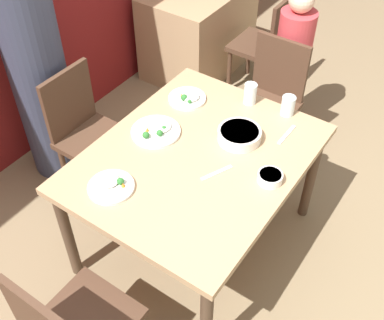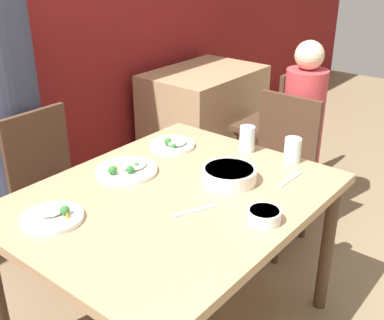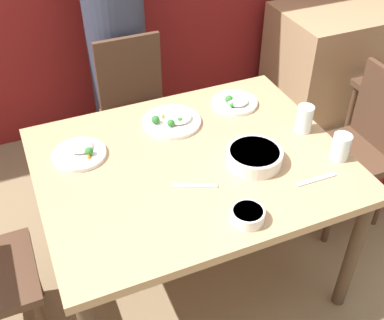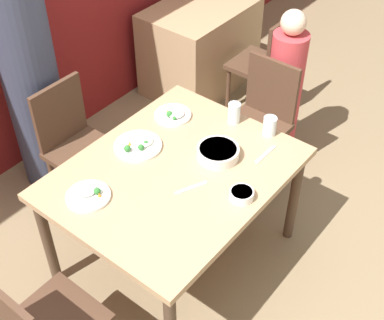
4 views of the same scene
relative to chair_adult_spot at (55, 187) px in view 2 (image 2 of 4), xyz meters
The scene contains 16 objects.
dining_table 0.87m from the chair_adult_spot, 91.23° to the right, with size 1.28×1.02×0.72m.
chair_adult_spot is the anchor object (origin of this frame).
chair_child_spot 1.24m from the chair_adult_spot, 39.29° to the right, with size 0.40×0.40×0.86m.
person_adult 0.48m from the chair_adult_spot, 90.00° to the left, with size 0.36×0.36×1.71m.
person_child 1.48m from the chair_adult_spot, 32.02° to the right, with size 0.24×0.24×1.14m.
bowl_curry 1.03m from the chair_adult_spot, 77.49° to the right, with size 0.23×0.23×0.06m.
plate_rice_adult 0.63m from the chair_adult_spot, 89.46° to the right, with size 0.27×0.27×0.06m.
plate_rice_child 0.82m from the chair_adult_spot, 124.85° to the right, with size 0.23×0.23×0.05m.
plate_noodles 0.69m from the chair_adult_spot, 57.59° to the right, with size 0.22×0.22×0.06m.
bowl_rice_small 1.28m from the chair_adult_spot, 88.44° to the right, with size 0.12×0.12×0.05m.
glass_water_tall 1.05m from the chair_adult_spot, 58.01° to the right, with size 0.07×0.07×0.13m.
glass_water_short 1.25m from the chair_adult_spot, 62.54° to the right, with size 0.08×0.08×0.12m.
fork_steel 1.25m from the chair_adult_spot, 71.31° to the right, with size 0.18×0.02×0.01m.
spoon_steel 1.04m from the chair_adult_spot, 93.96° to the right, with size 0.17×0.09×0.01m.
background_table 1.62m from the chair_adult_spot, ahead, with size 0.92×0.63×0.73m.
chair_background 1.65m from the chair_adult_spot, 14.79° to the right, with size 0.40×0.40×0.86m.
Camera 2 is at (-1.27, -1.13, 1.67)m, focal length 45.00 mm.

